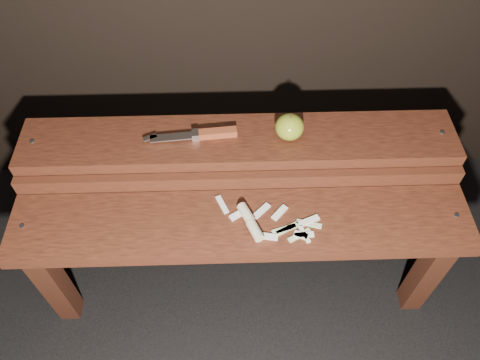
{
  "coord_description": "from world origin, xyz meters",
  "views": [
    {
      "loc": [
        -0.02,
        -0.7,
        1.43
      ],
      "look_at": [
        0.0,
        0.06,
        0.45
      ],
      "focal_mm": 35.0,
      "sensor_mm": 36.0,
      "label": 1
    }
  ],
  "objects_px": {
    "apple": "(289,127)",
    "knife": "(206,134)",
    "bench_front_tier": "(241,238)",
    "bench_rear_tier": "(239,159)"
  },
  "relations": [
    {
      "from": "apple",
      "to": "bench_rear_tier",
      "type": "bearing_deg",
      "value": -178.18
    },
    {
      "from": "bench_front_tier",
      "to": "knife",
      "type": "bearing_deg",
      "value": 110.84
    },
    {
      "from": "knife",
      "to": "apple",
      "type": "bearing_deg",
      "value": -0.91
    },
    {
      "from": "bench_front_tier",
      "to": "bench_rear_tier",
      "type": "relative_size",
      "value": 1.0
    },
    {
      "from": "bench_rear_tier",
      "to": "apple",
      "type": "xyz_separation_m",
      "value": [
        0.14,
        0.0,
        0.12
      ]
    },
    {
      "from": "bench_rear_tier",
      "to": "knife",
      "type": "xyz_separation_m",
      "value": [
        -0.09,
        0.01,
        0.1
      ]
    },
    {
      "from": "apple",
      "to": "knife",
      "type": "height_order",
      "value": "apple"
    },
    {
      "from": "bench_front_tier",
      "to": "bench_rear_tier",
      "type": "height_order",
      "value": "bench_rear_tier"
    },
    {
      "from": "apple",
      "to": "bench_front_tier",
      "type": "bearing_deg",
      "value": -120.45
    },
    {
      "from": "bench_rear_tier",
      "to": "apple",
      "type": "height_order",
      "value": "apple"
    }
  ]
}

